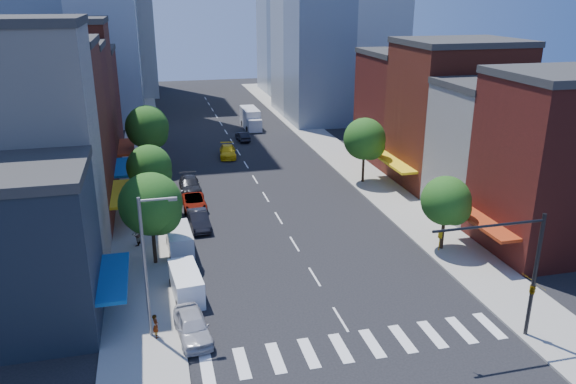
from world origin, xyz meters
The scene contains 32 objects.
ground centered at (0.00, 0.00, 0.00)m, with size 220.00×220.00×0.00m, color black.
sidewalk_left centered at (-12.50, 40.00, 0.07)m, with size 5.00×120.00×0.15m, color gray.
sidewalk_right centered at (12.50, 40.00, 0.07)m, with size 5.00×120.00×0.15m, color gray.
crosswalk centered at (0.00, -3.00, 0.01)m, with size 19.00×3.00×0.01m, color silver.
bldg_left_1 centered at (-21.00, 12.00, 9.00)m, with size 12.00×8.00×18.00m, color #BBB6AC.
bldg_left_2 centered at (-21.00, 20.50, 8.00)m, with size 12.00×9.00×16.00m, color maroon.
bldg_left_3 centered at (-21.00, 29.00, 7.50)m, with size 12.00×8.00×15.00m, color #591B16.
bldg_left_4 centered at (-21.00, 37.50, 8.50)m, with size 12.00×9.00×17.00m, color maroon.
bldg_left_5 centered at (-21.00, 47.00, 6.50)m, with size 12.00×10.00×13.00m, color #591B16.
bldg_right_0 centered at (21.00, 6.50, 7.00)m, with size 12.00×9.00×14.00m, color #591B16.
bldg_right_1 centered at (21.00, 15.00, 6.00)m, with size 12.00×8.00×12.00m, color #BBB6AC.
bldg_right_2 centered at (21.00, 24.00, 7.50)m, with size 12.00×10.00×15.00m, color maroon.
bldg_right_3 centered at (21.00, 34.00, 6.50)m, with size 12.00×10.00×13.00m, color #591B16.
traffic_signal centered at (9.94, -4.50, 4.16)m, with size 7.24×2.24×8.00m.
streetlight centered at (-11.81, 1.00, 5.28)m, with size 2.25×0.25×9.00m.
tree_left_near centered at (-11.35, 10.92, 4.87)m, with size 4.80×4.80×7.30m.
tree_left_mid centered at (-11.35, 21.92, 4.53)m, with size 4.20×4.20×6.65m.
tree_left_far centered at (-11.35, 35.92, 5.20)m, with size 5.00×5.00×7.75m.
tree_right_near centered at (11.65, 7.92, 4.19)m, with size 4.00×4.00×6.20m.
tree_right_far centered at (11.65, 25.92, 4.86)m, with size 4.60×4.60×7.20m.
parked_car_front centered at (-9.50, 0.29, 0.80)m, with size 1.88×4.68×1.59m, color #B2B1B7.
parked_car_second centered at (-7.50, 17.48, 0.77)m, with size 1.63×4.67×1.54m, color black.
parked_car_third centered at (-7.50, 22.41, 0.67)m, with size 2.22×4.81×1.34m, color #999999.
parked_car_rear centered at (-7.50, 27.71, 0.75)m, with size 2.11×5.20×1.51m, color black.
cargo_van_near centered at (-9.49, 5.32, 0.97)m, with size 2.26×4.77×1.97m.
cargo_van_far centered at (-9.49, 12.70, 0.99)m, with size 2.09×4.77×2.00m.
taxi centered at (-1.68, 40.10, 0.73)m, with size 2.05×5.04×1.46m, color yellow.
traffic_car_oncoming centered at (1.59, 47.97, 0.66)m, with size 1.39×3.99×1.31m, color black.
traffic_car_far centered at (4.56, 55.66, 0.81)m, with size 1.90×4.73×1.61m, color #999999.
box_truck centered at (4.21, 55.86, 1.43)m, with size 2.42×7.52×3.02m.
pedestrian_near centered at (-11.67, 0.63, 0.93)m, with size 0.57×0.37×1.56m, color #999999.
pedestrian_far centered at (-12.96, 14.62, 1.13)m, with size 0.95×0.74×1.96m, color #999999.
Camera 1 is at (-10.90, -29.89, 20.02)m, focal length 35.00 mm.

